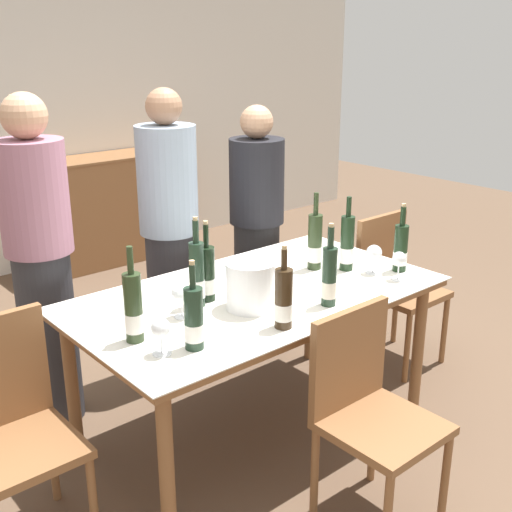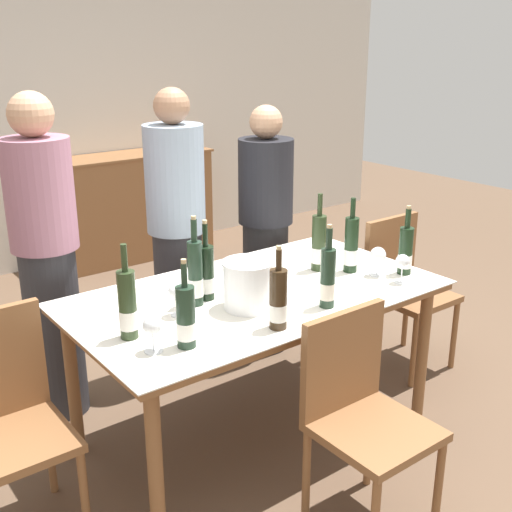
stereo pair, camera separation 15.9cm
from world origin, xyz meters
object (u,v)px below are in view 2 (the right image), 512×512
object	(u,v)px
wine_bottle_8	(186,318)
chair_near_front	(360,407)
wine_bottle_0	(128,307)
sideboard_cabinet	(133,206)
person_guest_left	(177,237)
wine_bottle_4	(278,301)
wine_glass_0	(152,327)
dining_table	(256,306)
wine_bottle_3	(195,275)
wine_glass_2	(378,256)
person_host	(47,262)
wine_bottle_1	(405,251)
wine_glass_1	(403,263)
chair_left_end	(4,413)
chair_right_end	(402,281)
wine_bottle_2	(328,279)
wine_bottle_7	(319,244)
wine_glass_3	(178,293)
ice_bucket	(248,284)
wine_bottle_5	(351,246)
person_guest_right	(266,233)
wine_bottle_6	(206,274)

from	to	relation	value
wine_bottle_8	chair_near_front	size ratio (longest dim) A/B	0.40
wine_bottle_0	wine_bottle_8	distance (m)	0.25
sideboard_cabinet	person_guest_left	distance (m)	2.22
wine_bottle_4	wine_glass_0	world-z (taller)	wine_bottle_4
dining_table	wine_bottle_3	bearing A→B (deg)	170.88
wine_glass_0	wine_glass_2	xyz separation A→B (m)	(1.30, 0.05, 0.00)
wine_glass_2	person_host	bearing A→B (deg)	143.01
wine_bottle_1	wine_glass_1	world-z (taller)	wine_bottle_1
wine_bottle_3	chair_left_end	size ratio (longest dim) A/B	0.45
wine_bottle_4	chair_right_end	xyz separation A→B (m)	(1.33, 0.45, -0.37)
wine_bottle_2	wine_bottle_7	distance (m)	0.48
wine_bottle_0	wine_glass_3	size ratio (longest dim) A/B	2.57
wine_glass_2	chair_near_front	world-z (taller)	wine_glass_2
wine_bottle_1	wine_bottle_3	bearing A→B (deg)	163.96
sideboard_cabinet	wine_bottle_3	bearing A→B (deg)	-111.47
dining_table	wine_glass_0	size ratio (longest dim) A/B	11.86
ice_bucket	wine_bottle_7	distance (m)	0.61
wine_bottle_5	person_guest_left	world-z (taller)	person_guest_left
wine_bottle_1	wine_glass_2	size ratio (longest dim) A/B	2.37
chair_right_end	wine_glass_2	bearing A→B (deg)	-153.31
chair_near_front	wine_bottle_2	bearing A→B (deg)	65.65
ice_bucket	wine_bottle_5	bearing A→B (deg)	4.77
wine_bottle_0	wine_bottle_3	bearing A→B (deg)	17.31
wine_bottle_2	person_guest_left	distance (m)	1.14
wine_bottle_5	wine_glass_0	distance (m)	1.25
wine_glass_2	person_guest_right	world-z (taller)	person_guest_right
wine_bottle_2	wine_bottle_4	distance (m)	0.32
wine_bottle_2	chair_near_front	world-z (taller)	wine_bottle_2
dining_table	wine_glass_0	xyz separation A→B (m)	(-0.68, -0.24, 0.17)
wine_glass_2	chair_near_front	bearing A→B (deg)	-140.89
wine_glass_2	person_guest_right	bearing A→B (deg)	89.43
wine_bottle_0	wine_glass_1	world-z (taller)	wine_bottle_0
wine_bottle_8	chair_right_end	bearing A→B (deg)	11.93
wine_bottle_6	wine_bottle_3	bearing A→B (deg)	-159.80
wine_bottle_0	chair_near_front	bearing A→B (deg)	-44.35
person_host	chair_near_front	bearing A→B (deg)	-66.32
wine_bottle_8	wine_glass_0	bearing A→B (deg)	162.52
wine_glass_3	person_guest_left	world-z (taller)	person_guest_left
sideboard_cabinet	wine_bottle_1	xyz separation A→B (m)	(-0.06, -3.12, 0.41)
wine_bottle_1	person_guest_right	world-z (taller)	person_guest_right
wine_bottle_5	wine_bottle_7	size ratio (longest dim) A/B	0.96
wine_glass_0	wine_glass_3	world-z (taller)	wine_glass_3
wine_bottle_0	chair_left_end	world-z (taller)	wine_bottle_0
wine_bottle_4	wine_glass_3	xyz separation A→B (m)	(-0.26, 0.36, -0.02)
dining_table	chair_near_front	bearing A→B (deg)	-92.48
wine_bottle_1	wine_glass_1	bearing A→B (deg)	-145.17
wine_bottle_4	person_host	size ratio (longest dim) A/B	0.21
wine_bottle_8	wine_bottle_0	bearing A→B (deg)	124.23
wine_bottle_6	wine_bottle_8	bearing A→B (deg)	-132.48
wine_bottle_7	wine_glass_0	bearing A→B (deg)	-165.30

